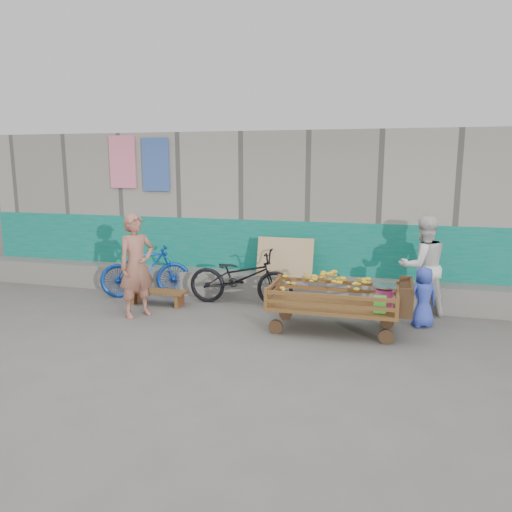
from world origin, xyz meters
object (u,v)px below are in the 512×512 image
(banana_cart, at_px, (331,292))
(woman, at_px, (423,266))
(vendor_man, at_px, (137,266))
(child, at_px, (423,297))
(bench, at_px, (157,294))
(bicycle_blue, at_px, (146,271))
(bicycle_dark, at_px, (241,277))

(banana_cart, height_order, woman, woman)
(vendor_man, distance_m, woman, 4.57)
(banana_cart, relative_size, woman, 1.25)
(child, bearing_deg, bench, -28.22)
(vendor_man, bearing_deg, woman, -39.96)
(vendor_man, xyz_separation_m, woman, (4.39, 1.27, -0.02))
(bench, relative_size, woman, 0.64)
(banana_cart, height_order, bicycle_blue, bicycle_blue)
(bench, height_order, bicycle_blue, bicycle_blue)
(banana_cart, relative_size, bench, 1.97)
(woman, bearing_deg, vendor_man, -8.23)
(banana_cart, distance_m, bicycle_dark, 1.95)
(child, height_order, bicycle_dark, bicycle_dark)
(child, distance_m, bicycle_dark, 3.02)
(bench, bearing_deg, banana_cart, -10.48)
(vendor_man, distance_m, bicycle_blue, 1.21)
(woman, distance_m, child, 0.69)
(bicycle_dark, bearing_deg, banana_cart, -123.02)
(banana_cart, relative_size, child, 2.21)
(bicycle_blue, bearing_deg, woman, -111.87)
(bicycle_dark, bearing_deg, bicycle_blue, 87.32)
(bicycle_blue, bearing_deg, bench, -158.09)
(banana_cart, xyz_separation_m, vendor_man, (-3.07, -0.10, 0.24))
(child, bearing_deg, vendor_man, -19.56)
(banana_cart, distance_m, woman, 1.77)
(banana_cart, distance_m, child, 1.44)
(banana_cart, xyz_separation_m, child, (1.31, 0.57, -0.13))
(child, height_order, bicycle_blue, bicycle_blue)
(banana_cart, height_order, child, child)
(banana_cart, xyz_separation_m, bicycle_dark, (-1.68, 0.98, -0.10))
(bench, relative_size, child, 1.13)
(banana_cart, bearing_deg, bicycle_blue, 164.33)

